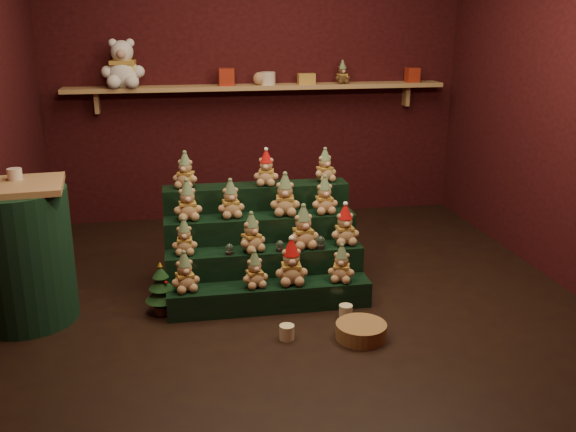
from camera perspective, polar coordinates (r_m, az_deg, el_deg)
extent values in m
plane|color=black|center=(4.74, 0.64, -6.84)|extent=(4.00, 4.00, 0.00)
cube|color=black|center=(6.37, -2.86, 12.45)|extent=(4.00, 0.10, 2.80)
cube|color=black|center=(2.40, 9.99, 4.10)|extent=(4.00, 0.10, 2.80)
cube|color=black|center=(5.15, 24.08, 9.84)|extent=(0.10, 4.00, 2.80)
cube|color=tan|center=(6.20, -2.63, 11.39)|extent=(3.60, 0.26, 0.04)
cube|color=tan|center=(6.27, -16.62, 9.66)|extent=(0.04, 0.12, 0.20)
cube|color=tan|center=(6.65, 10.45, 10.49)|extent=(0.04, 0.12, 0.20)
cube|color=black|center=(4.46, -1.63, -7.18)|extent=(1.40, 0.22, 0.18)
cube|color=black|center=(4.62, -2.05, -5.05)|extent=(1.40, 0.22, 0.36)
cube|color=black|center=(4.79, -2.44, -3.07)|extent=(1.40, 0.22, 0.54)
cube|color=black|center=(4.97, -2.80, -1.22)|extent=(1.40, 0.22, 0.72)
cylinder|color=black|center=(4.47, -5.22, -3.28)|extent=(0.05, 0.05, 0.02)
sphere|color=white|center=(4.46, -5.24, -2.83)|extent=(0.06, 0.06, 0.06)
cylinder|color=black|center=(4.51, -0.73, -3.01)|extent=(0.06, 0.06, 0.02)
sphere|color=white|center=(4.50, -0.73, -2.55)|extent=(0.06, 0.06, 0.06)
cylinder|color=black|center=(4.57, 2.88, -2.76)|extent=(0.07, 0.07, 0.03)
sphere|color=white|center=(4.55, 2.89, -2.21)|extent=(0.07, 0.07, 0.07)
cube|color=tan|center=(4.39, -23.31, 2.41)|extent=(0.66, 0.57, 0.04)
cylinder|color=black|center=(4.53, -22.61, -3.31)|extent=(0.65, 0.65, 0.89)
cylinder|color=beige|center=(4.48, -23.12, 3.44)|extent=(0.09, 0.09, 0.07)
cylinder|color=#49311A|center=(4.50, -11.08, -8.15)|extent=(0.11, 0.11, 0.06)
cone|color=#13351A|center=(4.45, -11.17, -6.67)|extent=(0.22, 0.22, 0.11)
cone|color=#13351A|center=(4.42, -11.23, -5.75)|extent=(0.17, 0.17, 0.10)
cone|color=#13351A|center=(4.39, -11.29, -4.89)|extent=(0.11, 0.11, 0.08)
cone|color=gold|center=(4.37, -11.33, -4.22)|extent=(0.03, 0.03, 0.03)
cylinder|color=beige|center=(4.08, -0.10, -10.30)|extent=(0.09, 0.09, 0.09)
cylinder|color=beige|center=(4.37, 5.16, -8.45)|extent=(0.09, 0.09, 0.09)
cylinder|color=olive|center=(4.12, 6.51, -10.12)|extent=(0.37, 0.37, 0.10)
cube|color=#A92F1A|center=(6.14, -5.51, 12.21)|extent=(0.14, 0.14, 0.16)
cylinder|color=beige|center=(6.19, -1.79, 12.13)|extent=(0.14, 0.14, 0.12)
cube|color=#A92F1A|center=(6.55, 10.99, 12.21)|extent=(0.12, 0.12, 0.14)
sphere|color=tan|center=(6.18, -2.55, 12.11)|extent=(0.12, 0.12, 0.12)
cube|color=orange|center=(6.25, 1.65, 12.09)|extent=(0.16, 0.10, 0.10)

